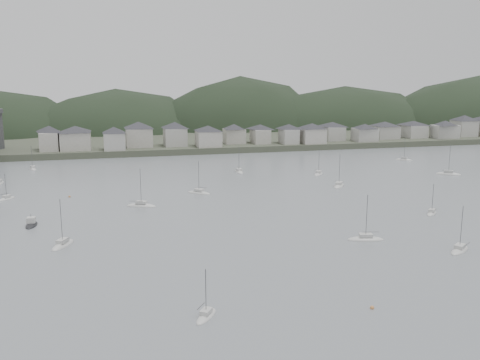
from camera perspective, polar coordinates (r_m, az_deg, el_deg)
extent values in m
plane|color=slate|center=(94.33, 11.60, -12.23)|extent=(900.00, 900.00, 0.00)
cube|color=#383D2D|center=(376.22, -8.35, 5.63)|extent=(900.00, 250.00, 3.00)
ellipsoid|color=black|center=(353.58, -13.13, 3.24)|extent=(132.08, 90.41, 79.74)
ellipsoid|color=black|center=(365.11, 0.02, 3.34)|extent=(133.88, 88.37, 101.41)
ellipsoid|color=black|center=(385.67, 11.14, 3.90)|extent=(165.81, 81.78, 82.55)
ellipsoid|color=black|center=(441.49, 24.12, 3.71)|extent=(177.60, 96.61, 102.57)
cube|color=#A19D93|center=(262.48, -19.97, 3.99)|extent=(8.34, 12.91, 8.59)
pyramid|color=#28282D|center=(261.88, -20.05, 5.24)|extent=(15.78, 15.78, 3.01)
cube|color=#A19D93|center=(260.95, -17.43, 4.08)|extent=(13.68, 13.35, 8.36)
pyramid|color=#28282D|center=(260.37, -17.50, 5.31)|extent=(20.07, 20.07, 2.93)
cube|color=#A4A19A|center=(255.32, -13.50, 4.11)|extent=(9.78, 10.20, 8.08)
pyramid|color=#28282D|center=(254.74, -13.55, 5.32)|extent=(14.83, 14.83, 2.83)
cube|color=#A19D93|center=(265.26, -10.93, 4.58)|extent=(12.59, 13.33, 9.09)
pyramid|color=#28282D|center=(264.64, -10.98, 5.90)|extent=(19.24, 19.24, 3.18)
cube|color=#A4A19A|center=(265.37, -7.07, 4.67)|extent=(10.74, 12.17, 8.87)
pyramid|color=#28282D|center=(264.76, -7.10, 5.96)|extent=(17.01, 17.01, 3.10)
cube|color=#A19D93|center=(261.43, -3.46, 4.51)|extent=(11.63, 12.09, 7.69)
pyramid|color=#28282D|center=(260.88, -3.47, 5.64)|extent=(17.61, 17.61, 2.69)
cube|color=#A19D93|center=(273.09, -0.64, 4.79)|extent=(10.37, 9.35, 7.44)
pyramid|color=#28282D|center=(272.58, -0.64, 5.84)|extent=(14.65, 14.65, 2.60)
cube|color=#A19D93|center=(274.26, 2.21, 4.79)|extent=(8.24, 12.20, 7.22)
pyramid|color=#28282D|center=(273.76, 2.22, 5.80)|extent=(15.17, 15.17, 2.53)
cube|color=#A4A19A|center=(273.57, 5.32, 4.76)|extent=(8.06, 10.91, 7.46)
pyramid|color=#28282D|center=(273.06, 5.34, 5.81)|extent=(14.08, 14.08, 2.61)
cube|color=#A19D93|center=(276.55, 7.84, 4.79)|extent=(11.73, 11.78, 7.66)
pyramid|color=#28282D|center=(276.03, 7.86, 5.86)|extent=(17.46, 17.46, 2.68)
cube|color=#A4A19A|center=(291.78, 10.00, 5.02)|extent=(10.19, 13.02, 7.33)
pyramid|color=#28282D|center=(291.30, 10.03, 5.99)|extent=(17.23, 17.23, 2.57)
cube|color=#A4A19A|center=(290.40, 13.41, 4.81)|extent=(11.70, 9.81, 6.88)
pyramid|color=#28282D|center=(289.95, 13.45, 5.72)|extent=(15.97, 15.97, 2.41)
cube|color=#A4A19A|center=(306.18, 15.45, 5.04)|extent=(12.83, 12.48, 7.00)
pyramid|color=#28282D|center=(305.74, 15.50, 5.92)|extent=(18.79, 18.79, 2.45)
cube|color=#A4A19A|center=(316.07, 18.30, 5.06)|extent=(11.07, 13.50, 6.97)
pyramid|color=#28282D|center=(315.65, 18.36, 5.90)|extent=(18.25, 18.25, 2.44)
cube|color=#A4A19A|center=(318.26, 21.38, 4.93)|extent=(13.75, 9.12, 7.34)
pyramid|color=#28282D|center=(317.83, 21.44, 5.81)|extent=(16.97, 16.97, 2.57)
cube|color=#A4A19A|center=(333.20, 23.15, 5.19)|extent=(11.37, 11.57, 9.05)
pyramid|color=#28282D|center=(332.71, 23.23, 6.24)|extent=(17.03, 17.03, 3.17)
ellipsoid|color=beige|center=(169.90, -4.48, -1.45)|extent=(8.00, 7.35, 1.65)
cube|color=#B8B8B3|center=(169.66, -4.49, -1.08)|extent=(3.38, 3.25, 0.70)
cylinder|color=#3F3F42|center=(168.82, -4.51, 0.30)|extent=(0.12, 0.12, 10.31)
cylinder|color=#3F3F42|center=(170.66, -4.17, -0.82)|extent=(2.90, 2.48, 0.10)
ellipsoid|color=beige|center=(217.41, 21.71, 0.56)|extent=(9.05, 7.74, 1.82)
cube|color=#B8B8B3|center=(217.21, 21.74, 0.88)|extent=(3.75, 3.50, 0.70)
cylinder|color=#3F3F42|center=(216.49, 21.82, 2.08)|extent=(0.12, 0.12, 11.37)
cylinder|color=#3F3F42|center=(215.58, 21.61, 0.96)|extent=(3.35, 2.51, 0.10)
ellipsoid|color=beige|center=(206.93, -0.11, 0.86)|extent=(2.75, 8.32, 1.66)
cube|color=#B8B8B3|center=(206.73, -0.11, 1.17)|extent=(1.86, 2.92, 0.70)
cylinder|color=#3F3F42|center=(206.04, -0.11, 2.32)|extent=(0.12, 0.12, 10.36)
cylinder|color=#3F3F42|center=(208.06, -0.22, 1.39)|extent=(0.14, 3.73, 0.10)
ellipsoid|color=beige|center=(123.97, 22.75, -7.11)|extent=(7.89, 6.59, 1.57)
cube|color=#B8B8B3|center=(123.65, 22.79, -6.63)|extent=(3.25, 3.00, 0.70)
cylinder|color=#3F3F42|center=(122.55, 22.93, -4.86)|extent=(0.12, 0.12, 9.84)
cylinder|color=#3F3F42|center=(123.57, 23.47, -6.43)|extent=(2.96, 2.12, 0.10)
ellipsoid|color=beige|center=(183.46, 10.70, -0.67)|extent=(7.65, 8.84, 1.78)
cube|color=#B8B8B3|center=(183.22, 10.72, -0.31)|extent=(3.45, 3.67, 0.70)
cylinder|color=#3F3F42|center=(182.39, 10.77, 1.09)|extent=(0.12, 0.12, 11.15)
cylinder|color=#3F3F42|center=(183.85, 10.28, -0.08)|extent=(2.50, 3.26, 0.10)
ellipsoid|color=beige|center=(153.86, 20.12, -3.45)|extent=(6.19, 6.04, 1.31)
cube|color=#B8B8B3|center=(153.63, 20.14, -3.11)|extent=(2.65, 2.62, 0.70)
cylinder|color=#3F3F42|center=(152.89, 20.22, -1.91)|extent=(0.12, 0.12, 8.19)
cylinder|color=#3F3F42|center=(153.34, 20.59, -2.96)|extent=(2.20, 2.11, 0.10)
ellipsoid|color=beige|center=(248.03, 17.40, 2.07)|extent=(7.27, 6.65, 1.50)
cube|color=#B8B8B3|center=(247.87, 17.42, 2.31)|extent=(3.07, 2.95, 0.70)
cylinder|color=#3F3F42|center=(247.35, 17.47, 3.18)|extent=(0.12, 0.12, 9.36)
cylinder|color=#3F3F42|center=(246.53, 17.32, 2.40)|extent=(2.64, 2.25, 0.10)
ellipsoid|color=beige|center=(125.25, 13.50, -6.35)|extent=(8.82, 4.68, 1.68)
cube|color=#B8B8B3|center=(124.92, 13.52, -5.85)|extent=(3.31, 2.52, 0.70)
cylinder|color=#3F3F42|center=(123.76, 13.61, -3.96)|extent=(0.12, 0.12, 10.52)
cylinder|color=#3F3F42|center=(125.75, 14.05, -5.50)|extent=(3.69, 1.03, 0.10)
ellipsoid|color=beige|center=(176.62, -24.03, -1.92)|extent=(5.53, 6.11, 1.25)
cube|color=#B8B8B3|center=(176.43, -24.05, -1.62)|extent=(2.46, 2.57, 0.70)
cylinder|color=#3F3F42|center=(175.82, -24.13, -0.63)|extent=(0.12, 0.12, 7.83)
cylinder|color=#3F3F42|center=(177.29, -24.25, -1.40)|extent=(1.87, 2.24, 0.10)
ellipsoid|color=beige|center=(229.56, -21.61, 1.10)|extent=(4.21, 7.92, 1.51)
cube|color=#B8B8B3|center=(229.39, -21.63, 1.36)|extent=(2.26, 2.97, 0.70)
cylinder|color=#3F3F42|center=(228.82, -21.70, 2.30)|extent=(0.12, 0.12, 9.45)
cylinder|color=#3F3F42|center=(228.06, -21.76, 1.43)|extent=(0.93, 3.32, 0.10)
ellipsoid|color=beige|center=(155.26, -10.67, -2.83)|extent=(9.23, 6.07, 1.77)
cube|color=#B8B8B3|center=(154.98, -10.69, -2.40)|extent=(3.60, 3.00, 0.70)
cylinder|color=#3F3F42|center=(154.00, -10.75, -0.78)|extent=(0.12, 0.12, 11.03)
cylinder|color=#3F3F42|center=(154.17, -11.22, -2.28)|extent=(3.69, 1.65, 0.10)
ellipsoid|color=beige|center=(124.42, -18.70, -6.76)|extent=(5.99, 8.74, 1.68)
cube|color=#B8B8B3|center=(124.08, -18.73, -6.26)|extent=(2.92, 3.44, 0.70)
cylinder|color=#3F3F42|center=(122.92, -18.86, -4.36)|extent=(0.12, 0.12, 10.49)
cylinder|color=#3F3F42|center=(122.57, -18.50, -6.19)|extent=(1.69, 3.46, 0.10)
ellipsoid|color=beige|center=(204.47, 8.54, 0.61)|extent=(6.85, 7.83, 1.59)
cube|color=#B8B8B3|center=(204.27, 8.55, 0.91)|extent=(3.07, 3.26, 0.70)
cylinder|color=#3F3F42|center=(203.61, 8.58, 2.03)|extent=(0.12, 0.12, 9.91)
cylinder|color=#3F3F42|center=(204.87, 8.20, 1.11)|extent=(2.26, 2.89, 0.10)
ellipsoid|color=beige|center=(85.20, -3.70, -14.63)|extent=(5.17, 6.22, 1.24)
cube|color=#B8B8B3|center=(84.80, -3.71, -14.07)|extent=(2.36, 2.56, 0.70)
cylinder|color=#3F3F42|center=(83.52, -3.74, -12.14)|extent=(0.12, 0.12, 7.75)
cylinder|color=#3F3F42|center=(85.29, -4.26, -13.51)|extent=(1.68, 2.35, 0.10)
ellipsoid|color=black|center=(143.42, -21.73, -4.61)|extent=(3.13, 7.34, 1.58)
cube|color=#B8B8B3|center=(143.06, -21.77, -4.05)|extent=(2.17, 2.30, 1.40)
cylinder|color=#3F3F42|center=(142.84, -21.79, -3.71)|extent=(0.10, 0.10, 1.20)
sphere|color=#BF793F|center=(90.36, 14.17, -13.32)|extent=(0.70, 0.70, 0.70)
sphere|color=#BF793F|center=(172.80, -18.05, -1.73)|extent=(0.70, 0.70, 0.70)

